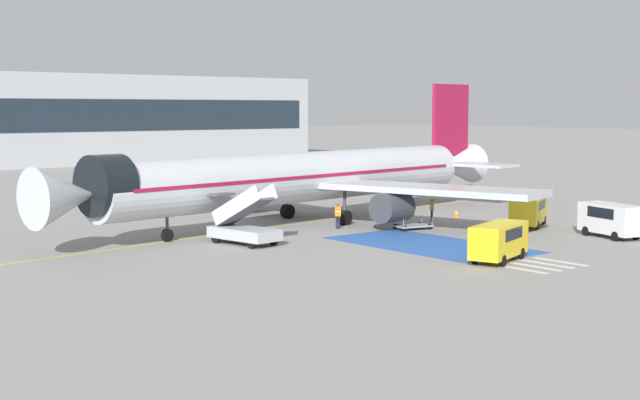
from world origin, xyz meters
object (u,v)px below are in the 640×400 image
baggage_cart (413,226)px  ground_crew_1 (338,214)px  fuel_tanker (209,175)px  service_van_0 (528,209)px  service_van_2 (499,239)px  ground_crew_0 (432,209)px  airliner (306,177)px  traffic_cone_0 (456,213)px  service_van_1 (611,218)px  boarding_stairs_forward (244,229)px  terminal_building (7,120)px

baggage_cart → ground_crew_1: bearing=-120.0°
fuel_tanker → service_van_0: fuel_tanker is taller
service_van_2 → baggage_cart: (5.74, 12.61, -1.03)m
ground_crew_0 → ground_crew_1: bearing=114.4°
airliner → service_van_0: bearing=-145.2°
traffic_cone_0 → ground_crew_1: bearing=177.1°
service_van_1 → ground_crew_0: bearing=-60.7°
baggage_cart → ground_crew_0: 4.58m
ground_crew_0 → service_van_1: bearing=-130.0°
service_van_0 → ground_crew_1: bearing=27.3°
ground_crew_1 → ground_crew_0: bearing=-154.8°
airliner → ground_crew_0: airliner is taller
fuel_tanker → service_van_2: size_ratio=2.08×
ground_crew_0 → ground_crew_1: size_ratio=0.95×
service_van_0 → traffic_cone_0: (0.28, 7.29, -0.99)m
airliner → boarding_stairs_forward: 11.64m
boarding_stairs_forward → fuel_tanker: size_ratio=0.51×
boarding_stairs_forward → service_van_1: 24.54m
baggage_cart → service_van_2: bearing=-12.0°
service_van_1 → ground_crew_1: 18.75m
boarding_stairs_forward → traffic_cone_0: 21.32m
boarding_stairs_forward → terminal_building: (15.38, 84.84, 5.95)m
service_van_2 → airliner: bearing=-24.7°
fuel_tanker → service_van_2: 48.40m
boarding_stairs_forward → terminal_building: terminal_building is taller
boarding_stairs_forward → airliner: bearing=22.9°
terminal_building → boarding_stairs_forward: bearing=-100.3°
terminal_building → service_van_1: bearing=-86.9°
service_van_0 → ground_crew_0: size_ratio=3.08×
baggage_cart → terminal_building: terminal_building is taller
service_van_1 → ground_crew_1: bearing=-37.6°
traffic_cone_0 → airliner: bearing=157.9°
airliner → service_van_2: (-2.10, -20.34, -2.19)m
fuel_tanker → terminal_building: size_ratio=0.10×
service_van_2 → terminal_building: (7.77, 99.26, 5.65)m
fuel_tanker → ground_crew_1: 32.20m
airliner → baggage_cart: 9.13m
baggage_cart → ground_crew_0: bearing=128.9°
airliner → service_van_2: bearing=165.6°
fuel_tanker → airliner: bearing=162.5°
terminal_building → ground_crew_1: bearing=-94.1°
traffic_cone_0 → service_van_0: bearing=-92.2°
fuel_tanker → baggage_cart: (-4.53, -34.68, -1.40)m
service_van_1 → ground_crew_1: (-11.37, 14.91, -0.25)m
traffic_cone_0 → service_van_1: bearing=-92.1°
airliner → fuel_tanker: airliner is taller
service_van_1 → ground_crew_0: size_ratio=2.73×
ground_crew_0 → ground_crew_1: (-8.01, 1.62, 0.06)m
service_van_0 → ground_crew_0: (-3.61, 6.27, -0.27)m
fuel_tanker → service_van_2: (-10.26, -47.29, -0.37)m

